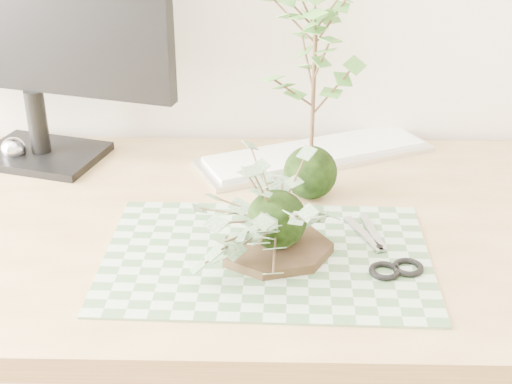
% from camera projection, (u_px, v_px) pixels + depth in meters
% --- Properties ---
extents(desk, '(1.60, 0.70, 0.74)m').
position_uv_depth(desk, '(292.00, 266.00, 1.22)').
color(desk, tan).
rests_on(desk, ground_plane).
extents(cutting_mat, '(0.50, 0.34, 0.00)m').
position_uv_depth(cutting_mat, '(267.00, 256.00, 1.08)').
color(cutting_mat, '#496D44').
rests_on(cutting_mat, desk).
extents(stone_dish, '(0.22, 0.22, 0.01)m').
position_uv_depth(stone_dish, '(276.00, 250.00, 1.08)').
color(stone_dish, black).
rests_on(stone_dish, cutting_mat).
extents(ivy_kokedama, '(0.29, 0.29, 0.18)m').
position_uv_depth(ivy_kokedama, '(277.00, 194.00, 1.03)').
color(ivy_kokedama, black).
rests_on(ivy_kokedama, stone_dish).
extents(maple_kokedama, '(0.25, 0.25, 0.39)m').
position_uv_depth(maple_kokedama, '(315.00, 44.00, 1.13)').
color(maple_kokedama, black).
rests_on(maple_kokedama, desk).
extents(keyboard, '(0.48, 0.32, 0.02)m').
position_uv_depth(keyboard, '(315.00, 154.00, 1.40)').
color(keyboard, silver).
rests_on(keyboard, desk).
extents(monitor, '(0.56, 0.22, 0.50)m').
position_uv_depth(monitor, '(22.00, 10.00, 1.28)').
color(monitor, black).
rests_on(monitor, desk).
extents(foil_ball, '(0.05, 0.05, 0.05)m').
position_uv_depth(foil_ball, '(13.00, 150.00, 1.38)').
color(foil_ball, silver).
rests_on(foil_ball, desk).
extents(scissors, '(0.09, 0.19, 0.01)m').
position_uv_depth(scissors, '(385.00, 261.00, 1.06)').
color(scissors, '#969698').
rests_on(scissors, cutting_mat).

